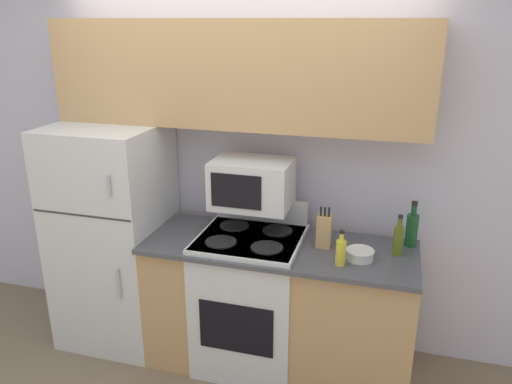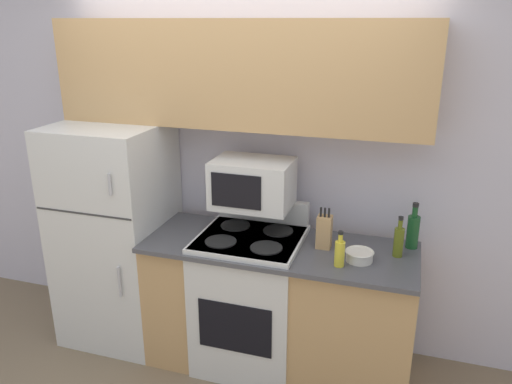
{
  "view_description": "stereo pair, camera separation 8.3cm",
  "coord_description": "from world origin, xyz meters",
  "px_view_note": "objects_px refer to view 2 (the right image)",
  "views": [
    {
      "loc": [
        1.03,
        -2.55,
        2.29
      ],
      "look_at": [
        0.22,
        0.28,
        1.27
      ],
      "focal_mm": 35.0,
      "sensor_mm": 36.0,
      "label": 1
    },
    {
      "loc": [
        1.11,
        -2.53,
        2.29
      ],
      "look_at": [
        0.22,
        0.28,
        1.27
      ],
      "focal_mm": 35.0,
      "sensor_mm": 36.0,
      "label": 2
    }
  ],
  "objects_px": {
    "bowl": "(359,255)",
    "bottle_cooking_spray": "(340,252)",
    "bottle_wine_green": "(413,230)",
    "refrigerator": "(117,234)",
    "bottle_olive_oil": "(399,241)",
    "knife_block": "(324,232)",
    "stove": "(250,298)",
    "microwave": "(253,183)"
  },
  "relations": [
    {
      "from": "bottle_cooking_spray",
      "to": "bottle_wine_green",
      "type": "distance_m",
      "value": 0.56
    },
    {
      "from": "bottle_cooking_spray",
      "to": "bottle_wine_green",
      "type": "bearing_deg",
      "value": 44.28
    },
    {
      "from": "refrigerator",
      "to": "bottle_olive_oil",
      "type": "bearing_deg",
      "value": 0.4
    },
    {
      "from": "stove",
      "to": "bowl",
      "type": "bearing_deg",
      "value": -5.76
    },
    {
      "from": "microwave",
      "to": "bowl",
      "type": "distance_m",
      "value": 0.83
    },
    {
      "from": "refrigerator",
      "to": "bottle_wine_green",
      "type": "relative_size",
      "value": 5.39
    },
    {
      "from": "refrigerator",
      "to": "bowl",
      "type": "bearing_deg",
      "value": -3.94
    },
    {
      "from": "knife_block",
      "to": "bowl",
      "type": "relative_size",
      "value": 1.57
    },
    {
      "from": "stove",
      "to": "bottle_olive_oil",
      "type": "relative_size",
      "value": 4.28
    },
    {
      "from": "stove",
      "to": "refrigerator",
      "type": "bearing_deg",
      "value": 177.31
    },
    {
      "from": "bowl",
      "to": "bottle_cooking_spray",
      "type": "xyz_separation_m",
      "value": [
        -0.11,
        -0.1,
        0.05
      ]
    },
    {
      "from": "bottle_olive_oil",
      "to": "stove",
      "type": "bearing_deg",
      "value": -176.12
    },
    {
      "from": "stove",
      "to": "bottle_wine_green",
      "type": "bearing_deg",
      "value": 12.19
    },
    {
      "from": "bowl",
      "to": "bottle_olive_oil",
      "type": "relative_size",
      "value": 0.66
    },
    {
      "from": "knife_block",
      "to": "bowl",
      "type": "height_order",
      "value": "knife_block"
    },
    {
      "from": "refrigerator",
      "to": "knife_block",
      "type": "distance_m",
      "value": 1.54
    },
    {
      "from": "refrigerator",
      "to": "bowl",
      "type": "xyz_separation_m",
      "value": [
        1.76,
        -0.12,
        0.15
      ]
    },
    {
      "from": "refrigerator",
      "to": "knife_block",
      "type": "relative_size",
      "value": 5.97
    },
    {
      "from": "knife_block",
      "to": "bottle_wine_green",
      "type": "bearing_deg",
      "value": 17.46
    },
    {
      "from": "microwave",
      "to": "bottle_wine_green",
      "type": "relative_size",
      "value": 1.71
    },
    {
      "from": "microwave",
      "to": "knife_block",
      "type": "xyz_separation_m",
      "value": [
        0.5,
        -0.07,
        -0.25
      ]
    },
    {
      "from": "knife_block",
      "to": "bottle_olive_oil",
      "type": "xyz_separation_m",
      "value": [
        0.45,
        0.01,
        -0.01
      ]
    },
    {
      "from": "bowl",
      "to": "bottle_olive_oil",
      "type": "height_order",
      "value": "bottle_olive_oil"
    },
    {
      "from": "microwave",
      "to": "knife_block",
      "type": "bearing_deg",
      "value": -8.32
    },
    {
      "from": "microwave",
      "to": "bottle_olive_oil",
      "type": "height_order",
      "value": "microwave"
    },
    {
      "from": "bottle_cooking_spray",
      "to": "bottle_olive_oil",
      "type": "relative_size",
      "value": 0.85
    },
    {
      "from": "knife_block",
      "to": "bottle_cooking_spray",
      "type": "height_order",
      "value": "knife_block"
    },
    {
      "from": "bottle_cooking_spray",
      "to": "bottle_wine_green",
      "type": "relative_size",
      "value": 0.73
    },
    {
      "from": "bowl",
      "to": "stove",
      "type": "bearing_deg",
      "value": 174.24
    },
    {
      "from": "bottle_wine_green",
      "to": "refrigerator",
      "type": "bearing_deg",
      "value": -175.31
    },
    {
      "from": "microwave",
      "to": "knife_block",
      "type": "distance_m",
      "value": 0.56
    },
    {
      "from": "stove",
      "to": "bottle_cooking_spray",
      "type": "xyz_separation_m",
      "value": [
        0.61,
        -0.17,
        0.51
      ]
    },
    {
      "from": "refrigerator",
      "to": "bowl",
      "type": "height_order",
      "value": "refrigerator"
    },
    {
      "from": "microwave",
      "to": "knife_block",
      "type": "relative_size",
      "value": 1.9
    },
    {
      "from": "stove",
      "to": "bottle_olive_oil",
      "type": "xyz_separation_m",
      "value": [
        0.93,
        0.06,
        0.53
      ]
    },
    {
      "from": "bottle_cooking_spray",
      "to": "bottle_olive_oil",
      "type": "bearing_deg",
      "value": 36.25
    },
    {
      "from": "refrigerator",
      "to": "bottle_olive_oil",
      "type": "height_order",
      "value": "refrigerator"
    },
    {
      "from": "bottle_olive_oil",
      "to": "bottle_wine_green",
      "type": "distance_m",
      "value": 0.17
    },
    {
      "from": "refrigerator",
      "to": "stove",
      "type": "bearing_deg",
      "value": -2.69
    },
    {
      "from": "bowl",
      "to": "microwave",
      "type": "bearing_deg",
      "value": 165.17
    },
    {
      "from": "bowl",
      "to": "bottle_olive_oil",
      "type": "xyz_separation_m",
      "value": [
        0.22,
        0.13,
        0.07
      ]
    },
    {
      "from": "stove",
      "to": "bottle_cooking_spray",
      "type": "distance_m",
      "value": 0.81
    }
  ]
}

